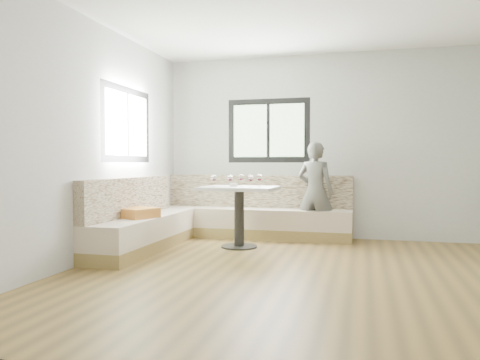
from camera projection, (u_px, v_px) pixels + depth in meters
name	position (u px, v px, depth m)	size (l,w,h in m)	color
room	(301.00, 136.00, 4.79)	(5.01, 5.01, 2.81)	brown
banquette	(209.00, 219.00, 6.71)	(2.90, 2.80, 0.95)	#9C8147
table	(239.00, 202.00, 6.30)	(1.03, 0.81, 0.82)	black
person	(315.00, 191.00, 6.82)	(0.53, 0.35, 1.45)	#56554F
olive_ramekin	(233.00, 185.00, 6.32)	(0.11, 0.11, 0.04)	white
wine_glass_a	(214.00, 178.00, 6.21)	(0.07, 0.07, 0.17)	white
wine_glass_b	(230.00, 178.00, 6.14)	(0.07, 0.07, 0.17)	white
wine_glass_c	(251.00, 178.00, 6.11)	(0.07, 0.07, 0.17)	white
wine_glass_d	(241.00, 178.00, 6.41)	(0.07, 0.07, 0.17)	white
wine_glass_e	(259.00, 178.00, 6.31)	(0.07, 0.07, 0.17)	white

